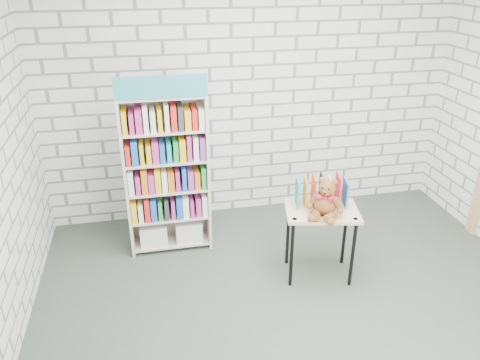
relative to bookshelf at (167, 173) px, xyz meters
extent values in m
plane|color=#3C453A|center=(1.00, -1.36, -0.83)|extent=(4.50, 4.50, 0.00)
cube|color=silver|center=(1.00, 0.64, 0.57)|extent=(4.50, 0.02, 2.80)
cube|color=beige|center=(-0.39, -0.01, -0.02)|extent=(0.03, 0.31, 1.61)
cube|color=beige|center=(0.39, -0.01, -0.02)|extent=(0.03, 0.31, 1.61)
cube|color=beige|center=(0.00, 0.14, -0.02)|extent=(0.81, 0.02, 1.61)
cube|color=teal|center=(0.00, -0.15, 0.88)|extent=(0.81, 0.02, 0.20)
cube|color=beige|center=(0.00, -0.01, -0.77)|extent=(0.75, 0.29, 0.02)
cube|color=beige|center=(0.00, -0.01, -0.47)|extent=(0.75, 0.29, 0.02)
cube|color=beige|center=(0.00, -0.01, -0.16)|extent=(0.75, 0.29, 0.02)
cube|color=beige|center=(0.00, -0.01, 0.14)|extent=(0.75, 0.29, 0.02)
cube|color=beige|center=(0.00, -0.01, 0.45)|extent=(0.75, 0.29, 0.02)
cube|color=beige|center=(0.00, -0.01, 0.77)|extent=(0.75, 0.29, 0.02)
cube|color=silver|center=(-0.18, -0.01, -0.65)|extent=(0.27, 0.25, 0.21)
cube|color=silver|center=(0.18, -0.01, -0.65)|extent=(0.27, 0.25, 0.21)
cube|color=orange|center=(0.00, -0.02, -0.35)|extent=(0.75, 0.25, 0.21)
cube|color=#BF338C|center=(0.00, -0.02, -0.04)|extent=(0.75, 0.25, 0.21)
cube|color=#19A5B2|center=(0.00, -0.02, 0.26)|extent=(0.75, 0.25, 0.21)
cube|color=white|center=(0.00, -0.02, 0.56)|extent=(0.75, 0.25, 0.21)
cube|color=tan|center=(1.31, -0.78, -0.15)|extent=(0.72, 0.56, 0.03)
cylinder|color=black|center=(1.01, -0.89, -0.49)|extent=(0.03, 0.03, 0.66)
cylinder|color=black|center=(1.08, -0.55, -0.49)|extent=(0.03, 0.03, 0.66)
cylinder|color=black|center=(1.54, -1.00, -0.49)|extent=(0.03, 0.03, 0.66)
cylinder|color=black|center=(1.61, -0.66, -0.49)|extent=(0.03, 0.03, 0.66)
cylinder|color=black|center=(1.02, -0.88, -0.14)|extent=(0.04, 0.04, 0.01)
cylinder|color=black|center=(1.54, -0.99, -0.14)|extent=(0.04, 0.04, 0.01)
cube|color=teal|center=(1.12, -0.63, 0.00)|extent=(0.05, 0.20, 0.27)
cube|color=#FFA228|center=(1.19, -0.65, 0.00)|extent=(0.05, 0.20, 0.27)
cube|color=#F5491A|center=(1.26, -0.66, 0.00)|extent=(0.05, 0.20, 0.27)
cube|color=black|center=(1.33, -0.67, 0.00)|extent=(0.05, 0.20, 0.27)
cube|color=white|center=(1.40, -0.69, 0.00)|extent=(0.05, 0.20, 0.27)
cube|color=red|center=(1.47, -0.70, 0.00)|extent=(0.05, 0.20, 0.27)
cube|color=#2F71B1|center=(1.55, -0.72, 0.00)|extent=(0.05, 0.20, 0.27)
ellipsoid|color=brown|center=(1.31, -0.86, -0.03)|extent=(0.20, 0.17, 0.20)
sphere|color=brown|center=(1.30, -0.86, 0.12)|extent=(0.15, 0.15, 0.15)
sphere|color=brown|center=(1.27, -0.82, 0.18)|extent=(0.05, 0.05, 0.05)
sphere|color=brown|center=(1.36, -0.88, 0.18)|extent=(0.05, 0.05, 0.05)
sphere|color=brown|center=(1.27, -0.91, 0.10)|extent=(0.06, 0.06, 0.06)
sphere|color=black|center=(1.25, -0.90, 0.14)|extent=(0.02, 0.02, 0.02)
sphere|color=black|center=(1.29, -0.92, 0.14)|extent=(0.02, 0.02, 0.02)
sphere|color=black|center=(1.26, -0.93, 0.11)|extent=(0.02, 0.02, 0.02)
cylinder|color=brown|center=(1.21, -0.82, 0.00)|extent=(0.10, 0.12, 0.14)
cylinder|color=brown|center=(1.38, -0.93, 0.00)|extent=(0.12, 0.07, 0.14)
sphere|color=brown|center=(1.18, -0.82, -0.06)|extent=(0.06, 0.06, 0.06)
sphere|color=brown|center=(1.40, -0.95, -0.06)|extent=(0.06, 0.06, 0.06)
cylinder|color=brown|center=(1.20, -0.91, -0.10)|extent=(0.10, 0.16, 0.08)
cylinder|color=brown|center=(1.30, -0.97, -0.10)|extent=(0.16, 0.15, 0.08)
sphere|color=brown|center=(1.15, -0.96, -0.10)|extent=(0.07, 0.07, 0.07)
sphere|color=brown|center=(1.29, -1.04, -0.10)|extent=(0.07, 0.07, 0.07)
cone|color=red|center=(1.25, -0.89, 0.05)|extent=(0.08, 0.08, 0.05)
cone|color=red|center=(1.30, -0.93, 0.05)|extent=(0.08, 0.08, 0.05)
sphere|color=red|center=(1.27, -0.91, 0.05)|extent=(0.03, 0.03, 0.03)
camera|label=1|loc=(-0.14, -4.19, 1.88)|focal=35.00mm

